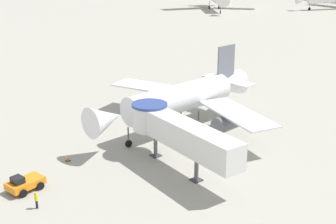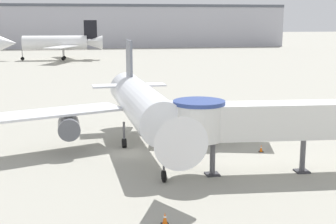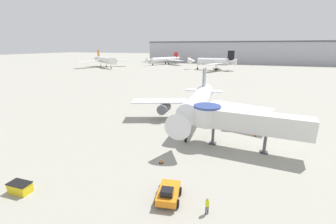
{
  "view_description": "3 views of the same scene",
  "coord_description": "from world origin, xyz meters",
  "px_view_note": "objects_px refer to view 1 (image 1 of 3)",
  "views": [
    {
      "loc": [
        44.94,
        -38.03,
        22.66
      ],
      "look_at": [
        3.8,
        -3.77,
        3.99
      ],
      "focal_mm": 50.0,
      "sensor_mm": 36.0,
      "label": 1
    },
    {
      "loc": [
        -3.75,
        -42.24,
        12.32
      ],
      "look_at": [
        2.9,
        -4.49,
        4.7
      ],
      "focal_mm": 50.0,
      "sensor_mm": 36.0,
      "label": 2
    },
    {
      "loc": [
        10.65,
        -40.38,
        14.8
      ],
      "look_at": [
        -2.24,
        -5.39,
        3.79
      ],
      "focal_mm": 24.0,
      "sensor_mm": 36.0,
      "label": 3
    }
  ],
  "objects_px": {
    "traffic_cone_starboard_wing": "(229,158)",
    "ground_crew_marshaller": "(36,199)",
    "traffic_cone_near_nose": "(68,158)",
    "main_airplane": "(182,98)",
    "pushback_tug_orange": "(25,183)",
    "jet_bridge": "(175,130)"
  },
  "relations": [
    {
      "from": "traffic_cone_starboard_wing",
      "to": "ground_crew_marshaller",
      "type": "relative_size",
      "value": 0.42
    },
    {
      "from": "traffic_cone_near_nose",
      "to": "traffic_cone_starboard_wing",
      "type": "height_order",
      "value": "traffic_cone_near_nose"
    },
    {
      "from": "main_airplane",
      "to": "traffic_cone_near_nose",
      "type": "relative_size",
      "value": 35.99
    },
    {
      "from": "main_airplane",
      "to": "pushback_tug_orange",
      "type": "height_order",
      "value": "main_airplane"
    },
    {
      "from": "jet_bridge",
      "to": "ground_crew_marshaller",
      "type": "height_order",
      "value": "jet_bridge"
    },
    {
      "from": "jet_bridge",
      "to": "traffic_cone_starboard_wing",
      "type": "height_order",
      "value": "jet_bridge"
    },
    {
      "from": "traffic_cone_starboard_wing",
      "to": "jet_bridge",
      "type": "bearing_deg",
      "value": -113.17
    },
    {
      "from": "traffic_cone_near_nose",
      "to": "pushback_tug_orange",
      "type": "bearing_deg",
      "value": -62.5
    },
    {
      "from": "ground_crew_marshaller",
      "to": "pushback_tug_orange",
      "type": "bearing_deg",
      "value": 154.68
    },
    {
      "from": "pushback_tug_orange",
      "to": "traffic_cone_near_nose",
      "type": "height_order",
      "value": "pushback_tug_orange"
    },
    {
      "from": "main_airplane",
      "to": "pushback_tug_orange",
      "type": "bearing_deg",
      "value": -86.37
    },
    {
      "from": "pushback_tug_orange",
      "to": "traffic_cone_near_nose",
      "type": "bearing_deg",
      "value": 107.32
    },
    {
      "from": "jet_bridge",
      "to": "traffic_cone_near_nose",
      "type": "relative_size",
      "value": 20.92
    },
    {
      "from": "jet_bridge",
      "to": "traffic_cone_starboard_wing",
      "type": "relative_size",
      "value": 23.53
    },
    {
      "from": "traffic_cone_near_nose",
      "to": "ground_crew_marshaller",
      "type": "height_order",
      "value": "ground_crew_marshaller"
    },
    {
      "from": "traffic_cone_near_nose",
      "to": "ground_crew_marshaller",
      "type": "distance_m",
      "value": 10.29
    },
    {
      "from": "main_airplane",
      "to": "traffic_cone_starboard_wing",
      "type": "height_order",
      "value": "main_airplane"
    },
    {
      "from": "jet_bridge",
      "to": "traffic_cone_near_nose",
      "type": "height_order",
      "value": "jet_bridge"
    },
    {
      "from": "main_airplane",
      "to": "ground_crew_marshaller",
      "type": "height_order",
      "value": "main_airplane"
    },
    {
      "from": "ground_crew_marshaller",
      "to": "traffic_cone_starboard_wing",
      "type": "bearing_deg",
      "value": 61.77
    },
    {
      "from": "jet_bridge",
      "to": "traffic_cone_starboard_wing",
      "type": "distance_m",
      "value": 7.61
    },
    {
      "from": "traffic_cone_starboard_wing",
      "to": "ground_crew_marshaller",
      "type": "bearing_deg",
      "value": -101.25
    }
  ]
}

